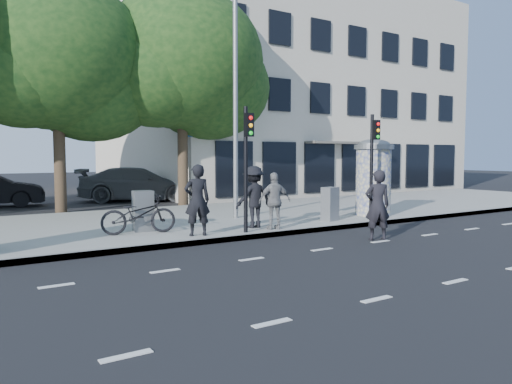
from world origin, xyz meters
TOP-DOWN VIEW (x-y plane):
  - ground at (0.00, 0.00)m, footprint 120.00×120.00m
  - sidewalk at (0.00, 7.50)m, footprint 40.00×8.00m
  - curb at (0.00, 3.55)m, footprint 40.00×0.10m
  - lane_dash_near at (0.00, -2.20)m, footprint 32.00×0.12m
  - lane_dash_far at (0.00, 1.40)m, footprint 32.00×0.12m
  - ad_column_right at (5.20, 4.70)m, footprint 1.36×1.36m
  - traffic_pole_near at (-0.60, 3.79)m, footprint 0.22×0.31m
  - traffic_pole_far at (4.20, 3.79)m, footprint 0.22×0.31m
  - street_lamp at (0.80, 6.63)m, footprint 0.25×0.93m
  - tree_near_left at (-3.50, 12.70)m, footprint 6.80×6.80m
  - tree_center at (1.50, 12.30)m, footprint 7.00×7.00m
  - building at (12.00, 19.99)m, footprint 20.30×15.85m
  - ped_b at (-1.95, 4.08)m, footprint 0.77×0.60m
  - ped_d at (0.07, 4.48)m, footprint 1.15×0.66m
  - ped_e at (0.39, 3.88)m, footprint 1.05×0.76m
  - man_road at (2.12, 1.63)m, footprint 0.81×0.70m
  - bicycle at (-3.12, 5.21)m, footprint 1.02×2.06m
  - cabinet_left at (-2.85, 5.59)m, footprint 0.58×0.45m
  - cabinet_right at (2.97, 4.44)m, footprint 0.59×0.48m
  - car_right at (0.82, 15.95)m, footprint 4.43×6.13m

SIDE VIEW (x-z plane):
  - ground at x=0.00m, z-range 0.00..0.00m
  - lane_dash_near at x=0.00m, z-range 0.00..0.01m
  - lane_dash_far at x=0.00m, z-range 0.00..0.01m
  - sidewalk at x=0.00m, z-range 0.00..0.15m
  - curb at x=0.00m, z-range -0.01..0.15m
  - bicycle at x=-3.12m, z-range 0.15..1.18m
  - cabinet_right at x=2.97m, z-range 0.15..1.22m
  - cabinet_left at x=-2.85m, z-range 0.15..1.27m
  - car_right at x=0.82m, z-range 0.00..1.65m
  - man_road at x=2.12m, z-range 0.00..1.86m
  - ped_e at x=0.39m, z-range 0.15..1.76m
  - ped_d at x=0.07m, z-range 0.15..1.93m
  - ped_b at x=-1.95m, z-range 0.15..2.01m
  - ad_column_right at x=5.20m, z-range 0.21..2.86m
  - traffic_pole_near at x=-0.60m, z-range 0.53..3.93m
  - traffic_pole_far at x=4.20m, z-range 0.53..3.93m
  - street_lamp at x=0.80m, z-range 0.79..8.79m
  - building at x=12.00m, z-range -0.01..11.99m
  - tree_near_left at x=-3.50m, z-range 1.58..10.55m
  - tree_center at x=1.50m, z-range 1.66..10.96m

